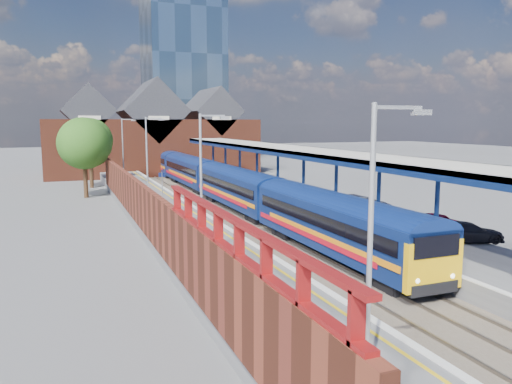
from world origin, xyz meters
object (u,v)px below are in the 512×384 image
lamp_post_a (375,243)px  parked_car_dark (468,232)px  platform_sign (162,182)px  parked_car_red (435,224)px  lamp_post_c (149,156)px  lamp_post_b (204,177)px  parked_car_silver (360,204)px  parked_car_blue (367,206)px  lamp_post_d (124,147)px  train (211,176)px

lamp_post_a → parked_car_dark: (14.51, 12.00, -3.43)m
platform_sign → parked_car_dark: (13.15, -20.00, -1.13)m
parked_car_dark → parked_car_red: bearing=41.2°
lamp_post_a → lamp_post_c: size_ratio=1.00×
lamp_post_b → parked_car_red: size_ratio=1.64×
parked_car_silver → parked_car_dark: bearing=-178.7°
parked_car_dark → lamp_post_a: bearing=148.8°
lamp_post_c → parked_car_silver: 16.43m
parked_car_blue → parked_car_dark: bearing=-169.2°
lamp_post_d → parked_car_dark: bearing=-66.9°
lamp_post_d → platform_sign: size_ratio=2.80×
lamp_post_b → lamp_post_c: (0.00, 16.00, 0.00)m
lamp_post_c → lamp_post_a: bearing=-90.0°
parked_car_silver → lamp_post_d: bearing=27.4°
train → parked_car_dark: size_ratio=17.07×
train → lamp_post_d: bearing=141.6°
lamp_post_d → parked_car_blue: 28.60m
lamp_post_b → parked_car_silver: (13.86, 7.83, -3.32)m
lamp_post_d → parked_car_dark: size_ratio=1.81×
lamp_post_d → parked_car_dark: lamp_post_d is taller
train → parked_car_dark: train is taller
parked_car_dark → lamp_post_c: bearing=58.1°
lamp_post_c → platform_sign: 3.34m
lamp_post_c → parked_car_blue: bearing=-31.1°
lamp_post_b → parked_car_dark: bearing=-7.8°
parked_car_red → parked_car_dark: parked_car_red is taller
lamp_post_b → parked_car_silver: lamp_post_b is taller
lamp_post_b → parked_car_dark: size_ratio=1.81×
lamp_post_c → lamp_post_d: 16.00m
lamp_post_c → parked_car_silver: bearing=-30.5°
parked_car_red → lamp_post_c: bearing=23.4°
lamp_post_c → platform_sign: (1.36, 2.00, -2.30)m
lamp_post_d → platform_sign: (1.36, -14.00, -2.30)m
parked_car_silver → platform_sign: bearing=48.4°
lamp_post_a → parked_car_silver: lamp_post_a is taller
lamp_post_a → parked_car_dark: 19.14m
lamp_post_b → parked_car_red: (13.78, -0.18, -3.27)m
parked_car_dark → lamp_post_d: bearing=42.3°
train → lamp_post_a: 40.64m
lamp_post_a → parked_car_red: (13.78, 13.82, -3.27)m
train → parked_car_red: bearing=-77.1°
lamp_post_a → lamp_post_d: size_ratio=1.00×
platform_sign → parked_car_blue: 16.69m
parked_car_blue → platform_sign: bearing=59.5°
train → lamp_post_b: lamp_post_b is taller
parked_car_silver → parked_car_blue: (0.36, -0.42, -0.08)m
lamp_post_c → lamp_post_d: (0.00, 16.00, 0.00)m
lamp_post_d → parked_car_silver: size_ratio=1.72×
parked_car_silver → parked_car_dark: size_ratio=1.05×
lamp_post_a → parked_car_blue: size_ratio=1.65×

